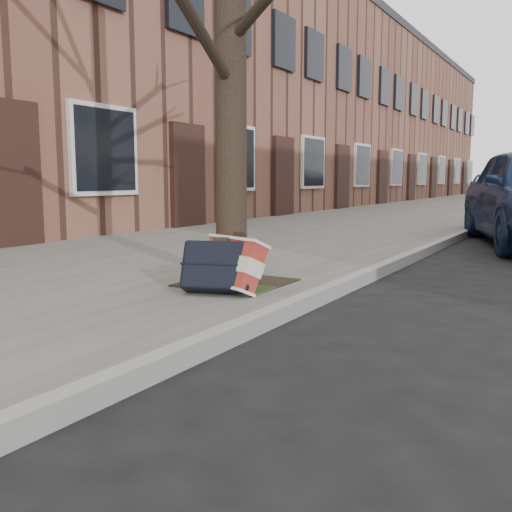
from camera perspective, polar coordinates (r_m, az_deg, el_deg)
The scene contains 6 objects.
ground at distance 3.25m, azimuth 17.30°, elevation -11.30°, with size 120.00×120.00×0.00m, color black.
near_sidewalk at distance 18.55m, azimuth 16.76°, elevation 4.36°, with size 5.00×70.00×0.12m, color slate.
house_near at distance 21.74m, azimuth 2.03°, elevation 14.20°, with size 6.80×40.00×7.00m, color brown.
dirt_patch at distance 5.06m, azimuth -1.96°, elevation -2.67°, with size 0.85×0.85×0.01m, color black.
suitcase_red at distance 4.65m, azimuth -2.48°, elevation -0.86°, with size 0.58×0.16×0.42m, color maroon.
suitcase_navy at distance 4.58m, azimuth -3.80°, elevation -1.03°, with size 0.57×0.18×0.41m, color black.
Camera 1 is at (0.66, -3.00, 1.04)m, focal length 40.00 mm.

